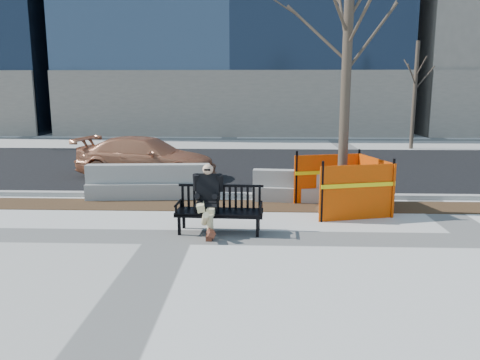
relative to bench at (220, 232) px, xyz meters
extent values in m
plane|color=beige|center=(-0.97, -0.34, 0.00)|extent=(120.00, 120.00, 0.00)
cube|color=#47301C|center=(-0.97, 2.26, 0.00)|extent=(40.00, 1.20, 0.02)
cube|color=black|center=(-0.97, 8.46, 0.00)|extent=(60.00, 10.40, 0.01)
cube|color=#9E9B93|center=(-0.97, 3.21, 0.06)|extent=(60.00, 0.25, 0.12)
imported|color=#AD6947|center=(-2.91, 6.00, 0.00)|extent=(4.93, 2.71, 1.35)
camera|label=1|loc=(0.79, -9.42, 2.94)|focal=35.52mm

